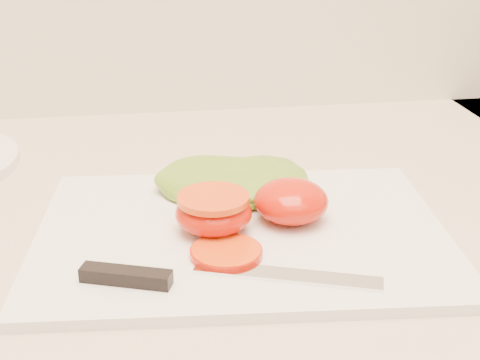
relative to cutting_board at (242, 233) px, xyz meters
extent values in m
cube|color=beige|center=(0.22, 0.08, -0.02)|extent=(3.92, 0.65, 0.03)
cube|color=white|center=(0.00, 0.00, 0.00)|extent=(0.40, 0.30, 0.01)
ellipsoid|color=red|center=(0.05, 0.01, 0.02)|extent=(0.07, 0.07, 0.04)
ellipsoid|color=red|center=(-0.03, 0.00, 0.02)|extent=(0.07, 0.07, 0.04)
cylinder|color=red|center=(-0.03, 0.00, 0.04)|extent=(0.07, 0.07, 0.01)
cylinder|color=#CD4D10|center=(-0.02, -0.05, 0.01)|extent=(0.06, 0.06, 0.01)
ellipsoid|color=olive|center=(-0.01, 0.08, 0.02)|extent=(0.16, 0.14, 0.03)
ellipsoid|color=olive|center=(0.04, 0.08, 0.02)|extent=(0.14, 0.14, 0.02)
cube|color=silver|center=(0.02, -0.09, 0.01)|extent=(0.15, 0.07, 0.00)
cube|color=black|center=(-0.11, -0.08, 0.01)|extent=(0.08, 0.04, 0.01)
camera|label=1|loc=(-0.08, -0.55, 0.29)|focal=50.00mm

